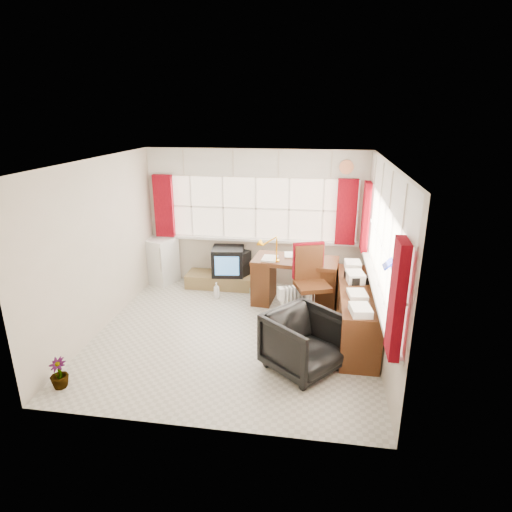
{
  "coord_description": "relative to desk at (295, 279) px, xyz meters",
  "views": [
    {
      "loc": [
        1.15,
        -5.49,
        3.12
      ],
      "look_at": [
        0.22,
        0.55,
        1.04
      ],
      "focal_mm": 30.0,
      "sensor_mm": 36.0,
      "label": 1
    }
  ],
  "objects": [
    {
      "name": "ground",
      "position": [
        -0.79,
        -1.18,
        -0.44
      ],
      "size": [
        4.0,
        4.0,
        0.0
      ],
      "primitive_type": "plane",
      "color": "beige",
      "rests_on": "ground"
    },
    {
      "name": "room_walls",
      "position": [
        -0.79,
        -1.18,
        1.06
      ],
      "size": [
        4.0,
        4.0,
        4.0
      ],
      "color": "beige",
      "rests_on": "ground"
    },
    {
      "name": "window_back",
      "position": [
        -0.79,
        0.76,
        0.5
      ],
      "size": [
        3.7,
        0.12,
        3.6
      ],
      "color": "#F4DDC1",
      "rests_on": "room_walls"
    },
    {
      "name": "window_right",
      "position": [
        1.16,
        -1.18,
        0.5
      ],
      "size": [
        0.12,
        3.7,
        3.6
      ],
      "color": "#F4DDC1",
      "rests_on": "room_walls"
    },
    {
      "name": "curtains",
      "position": [
        0.14,
        -0.26,
        1.01
      ],
      "size": [
        3.83,
        3.83,
        1.15
      ],
      "color": "maroon",
      "rests_on": "room_walls"
    },
    {
      "name": "overhead_cabinets",
      "position": [
        0.19,
        -0.2,
        1.81
      ],
      "size": [
        3.98,
        3.98,
        0.48
      ],
      "color": "silver",
      "rests_on": "room_walls"
    },
    {
      "name": "desk",
      "position": [
        0.0,
        0.0,
        0.0
      ],
      "size": [
        1.44,
        0.81,
        0.83
      ],
      "color": "#552A14",
      "rests_on": "ground"
    },
    {
      "name": "desk_lamp",
      "position": [
        -0.3,
        -0.15,
        0.65
      ],
      "size": [
        0.17,
        0.15,
        0.42
      ],
      "color": "#FCAB0A",
      "rests_on": "desk"
    },
    {
      "name": "task_chair",
      "position": [
        0.26,
        -0.46,
        0.2
      ],
      "size": [
        0.65,
        0.67,
        1.2
      ],
      "color": "black",
      "rests_on": "ground"
    },
    {
      "name": "office_chair",
      "position": [
        0.24,
        -1.94,
        -0.06
      ],
      "size": [
        1.17,
        1.17,
        0.77
      ],
      "primitive_type": "imported",
      "rotation": [
        0.0,
        0.0,
        0.87
      ],
      "color": "black",
      "rests_on": "ground"
    },
    {
      "name": "radiator",
      "position": [
        0.03,
        -0.67,
        -0.2
      ],
      "size": [
        0.42,
        0.29,
        0.59
      ],
      "color": "white",
      "rests_on": "ground"
    },
    {
      "name": "credenza",
      "position": [
        0.94,
        -0.98,
        -0.05
      ],
      "size": [
        0.5,
        2.0,
        0.85
      ],
      "color": "#552A14",
      "rests_on": "ground"
    },
    {
      "name": "file_tray",
      "position": [
        0.94,
        -0.71,
        0.36
      ],
      "size": [
        0.36,
        0.4,
        0.11
      ],
      "primitive_type": "cube",
      "rotation": [
        0.0,
        0.0,
        0.34
      ],
      "color": "black",
      "rests_on": "credenza"
    },
    {
      "name": "tv_bench",
      "position": [
        -1.34,
        0.54,
        -0.32
      ],
      "size": [
        1.4,
        0.5,
        0.25
      ],
      "primitive_type": "cube",
      "color": "olive",
      "rests_on": "ground"
    },
    {
      "name": "crt_tv",
      "position": [
        -1.26,
        0.54,
        0.06
      ],
      "size": [
        0.62,
        0.59,
        0.51
      ],
      "color": "black",
      "rests_on": "tv_bench"
    },
    {
      "name": "hifi_stack",
      "position": [
        -1.18,
        0.63,
        0.02
      ],
      "size": [
        0.72,
        0.61,
        0.44
      ],
      "color": "black",
      "rests_on": "tv_bench"
    },
    {
      "name": "mini_fridge",
      "position": [
        -2.59,
        0.62,
        -0.01
      ],
      "size": [
        0.65,
        0.66,
        0.85
      ],
      "color": "white",
      "rests_on": "ground"
    },
    {
      "name": "spray_bottle_a",
      "position": [
        -1.36,
        0.01,
        -0.3
      ],
      "size": [
        0.11,
        0.11,
        0.29
      ],
      "primitive_type": "imported",
      "rotation": [
        0.0,
        0.0,
        -0.01
      ],
      "color": "white",
      "rests_on": "ground"
    },
    {
      "name": "spray_bottle_b",
      "position": [
        -0.77,
        0.27,
        -0.35
      ],
      "size": [
        0.08,
        0.09,
        0.18
      ],
      "primitive_type": "imported",
      "rotation": [
        0.0,
        0.0,
        0.05
      ],
      "color": "#86C8BF",
      "rests_on": "ground"
    },
    {
      "name": "flower_vase",
      "position": [
        -2.59,
        -2.76,
        -0.25
      ],
      "size": [
        0.24,
        0.24,
        0.38
      ],
      "primitive_type": "imported",
      "rotation": [
        0.0,
        0.0,
        -0.14
      ],
      "color": "black",
      "rests_on": "ground"
    }
  ]
}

